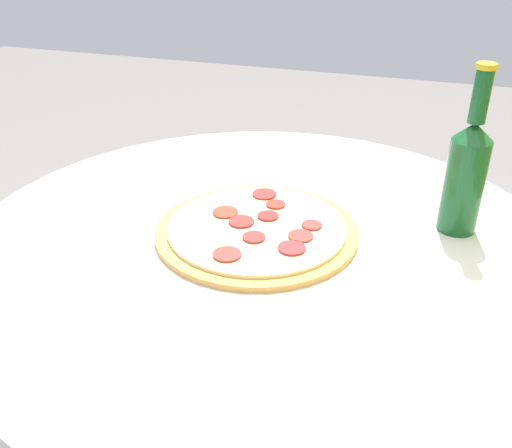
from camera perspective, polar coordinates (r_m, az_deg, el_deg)
table at (r=1.01m, az=0.55°, el=-10.21°), size 0.95×0.95×0.76m
pizza at (r=0.90m, az=0.02°, el=-0.67°), size 0.32×0.32×0.02m
beer_bottle at (r=0.93m, az=20.28°, el=4.92°), size 0.06×0.06×0.26m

